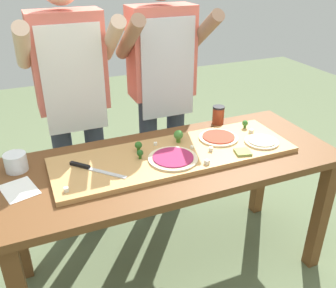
{
  "coord_description": "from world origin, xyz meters",
  "views": [
    {
      "loc": [
        -0.66,
        -1.52,
        1.71
      ],
      "look_at": [
        -0.01,
        0.02,
        0.85
      ],
      "focal_mm": 39.52,
      "sensor_mm": 36.0,
      "label": 1
    }
  ],
  "objects_px": {
    "broccoli_floret_back_left": "(245,123)",
    "sauce_jar": "(218,115)",
    "pizza_whole_tomato_red": "(218,137)",
    "cheese_crumble_f": "(251,131)",
    "cheese_crumble_b": "(66,190)",
    "cheese_crumble_e": "(192,147)",
    "pizza_whole_beet_magenta": "(173,158)",
    "pizza_whole_cheese_artichoke": "(262,141)",
    "broccoli_floret_back_mid": "(140,153)",
    "broccoli_floret_center_left": "(138,146)",
    "cook_left": "(73,92)",
    "cook_right": "(162,80)",
    "chefs_knife": "(90,168)",
    "cheese_crumble_c": "(211,149)",
    "recipe_note": "(19,190)",
    "flour_cup": "(16,163)",
    "cheese_crumble_d": "(207,162)",
    "broccoli_floret_front_left": "(178,135)",
    "cheese_crumble_a": "(155,144)",
    "pizza_slice_near_right": "(243,152)",
    "prep_table": "(171,176)"
  },
  "relations": [
    {
      "from": "pizza_slice_near_right",
      "to": "cheese_crumble_f",
      "type": "bearing_deg",
      "value": 46.56
    },
    {
      "from": "pizza_whole_cheese_artichoke",
      "to": "chefs_knife",
      "type": "bearing_deg",
      "value": 174.69
    },
    {
      "from": "cheese_crumble_e",
      "to": "cheese_crumble_f",
      "type": "relative_size",
      "value": 0.75
    },
    {
      "from": "broccoli_floret_center_left",
      "to": "cook_right",
      "type": "height_order",
      "value": "cook_right"
    },
    {
      "from": "broccoli_floret_back_mid",
      "to": "cook_right",
      "type": "bearing_deg",
      "value": 58.2
    },
    {
      "from": "broccoli_floret_front_left",
      "to": "recipe_note",
      "type": "relative_size",
      "value": 0.39
    },
    {
      "from": "cheese_crumble_c",
      "to": "cook_left",
      "type": "relative_size",
      "value": 0.01
    },
    {
      "from": "broccoli_floret_back_mid",
      "to": "broccoli_floret_back_left",
      "type": "xyz_separation_m",
      "value": [
        0.69,
        0.11,
        -0.0
      ]
    },
    {
      "from": "pizza_slice_near_right",
      "to": "cheese_crumble_b",
      "type": "distance_m",
      "value": 0.9
    },
    {
      "from": "pizza_slice_near_right",
      "to": "recipe_note",
      "type": "height_order",
      "value": "pizza_slice_near_right"
    },
    {
      "from": "cheese_crumble_c",
      "to": "cheese_crumble_e",
      "type": "distance_m",
      "value": 0.1
    },
    {
      "from": "pizza_whole_beet_magenta",
      "to": "cheese_crumble_b",
      "type": "distance_m",
      "value": 0.54
    },
    {
      "from": "pizza_whole_tomato_red",
      "to": "broccoli_floret_center_left",
      "type": "height_order",
      "value": "broccoli_floret_center_left"
    },
    {
      "from": "pizza_whole_beet_magenta",
      "to": "broccoli_floret_front_left",
      "type": "height_order",
      "value": "broccoli_floret_front_left"
    },
    {
      "from": "broccoli_floret_center_left",
      "to": "cook_left",
      "type": "xyz_separation_m",
      "value": [
        -0.23,
        0.48,
        0.17
      ]
    },
    {
      "from": "flour_cup",
      "to": "pizza_slice_near_right",
      "type": "bearing_deg",
      "value": -16.34
    },
    {
      "from": "broccoli_floret_back_mid",
      "to": "pizza_whole_cheese_artichoke",
      "type": "bearing_deg",
      "value": -7.69
    },
    {
      "from": "cheese_crumble_d",
      "to": "flour_cup",
      "type": "bearing_deg",
      "value": 158.29
    },
    {
      "from": "cheese_crumble_e",
      "to": "pizza_whole_beet_magenta",
      "type": "bearing_deg",
      "value": -153.93
    },
    {
      "from": "pizza_whole_cheese_artichoke",
      "to": "pizza_whole_tomato_red",
      "type": "xyz_separation_m",
      "value": [
        -0.19,
        0.13,
        0.0
      ]
    },
    {
      "from": "pizza_whole_cheese_artichoke",
      "to": "cheese_crumble_e",
      "type": "height_order",
      "value": "same"
    },
    {
      "from": "cheese_crumble_c",
      "to": "cook_right",
      "type": "height_order",
      "value": "cook_right"
    },
    {
      "from": "cheese_crumble_b",
      "to": "broccoli_floret_back_mid",
      "type": "bearing_deg",
      "value": 21.37
    },
    {
      "from": "pizza_whole_tomato_red",
      "to": "broccoli_floret_back_left",
      "type": "relative_size",
      "value": 4.62
    },
    {
      "from": "pizza_whole_beet_magenta",
      "to": "pizza_slice_near_right",
      "type": "xyz_separation_m",
      "value": [
        0.36,
        -0.08,
        -0.0
      ]
    },
    {
      "from": "broccoli_floret_back_mid",
      "to": "cook_left",
      "type": "distance_m",
      "value": 0.63
    },
    {
      "from": "broccoli_floret_front_left",
      "to": "cheese_crumble_e",
      "type": "distance_m",
      "value": 0.11
    },
    {
      "from": "broccoli_floret_center_left",
      "to": "sauce_jar",
      "type": "relative_size",
      "value": 0.48
    },
    {
      "from": "chefs_knife",
      "to": "flour_cup",
      "type": "height_order",
      "value": "flour_cup"
    },
    {
      "from": "cheese_crumble_b",
      "to": "pizza_whole_tomato_red",
      "type": "bearing_deg",
      "value": 12.74
    },
    {
      "from": "pizza_whole_cheese_artichoke",
      "to": "cheese_crumble_e",
      "type": "bearing_deg",
      "value": 167.48
    },
    {
      "from": "cook_left",
      "to": "pizza_whole_beet_magenta",
      "type": "bearing_deg",
      "value": -60.1
    },
    {
      "from": "cheese_crumble_a",
      "to": "cheese_crumble_f",
      "type": "distance_m",
      "value": 0.57
    },
    {
      "from": "cheese_crumble_b",
      "to": "sauce_jar",
      "type": "distance_m",
      "value": 1.08
    },
    {
      "from": "pizza_whole_beet_magenta",
      "to": "recipe_note",
      "type": "xyz_separation_m",
      "value": [
        -0.73,
        0.06,
        -0.03
      ]
    },
    {
      "from": "prep_table",
      "to": "chefs_knife",
      "type": "xyz_separation_m",
      "value": [
        -0.42,
        0.02,
        0.14
      ]
    },
    {
      "from": "chefs_knife",
      "to": "recipe_note",
      "type": "distance_m",
      "value": 0.33
    },
    {
      "from": "cheese_crumble_f",
      "to": "cheese_crumble_b",
      "type": "bearing_deg",
      "value": -170.05
    },
    {
      "from": "broccoli_floret_back_left",
      "to": "broccoli_floret_front_left",
      "type": "xyz_separation_m",
      "value": [
        -0.44,
        -0.02,
        0.01
      ]
    },
    {
      "from": "cheese_crumble_d",
      "to": "cheese_crumble_e",
      "type": "relative_size",
      "value": 1.36
    },
    {
      "from": "broccoli_floret_back_left",
      "to": "sauce_jar",
      "type": "bearing_deg",
      "value": 118.18
    },
    {
      "from": "pizza_whole_beet_magenta",
      "to": "sauce_jar",
      "type": "xyz_separation_m",
      "value": [
        0.45,
        0.35,
        0.02
      ]
    },
    {
      "from": "broccoli_floret_back_mid",
      "to": "cheese_crumble_d",
      "type": "height_order",
      "value": "broccoli_floret_back_mid"
    },
    {
      "from": "broccoli_floret_back_left",
      "to": "cheese_crumble_d",
      "type": "xyz_separation_m",
      "value": [
        -0.41,
        -0.29,
        -0.02
      ]
    },
    {
      "from": "cheese_crumble_c",
      "to": "cheese_crumble_f",
      "type": "height_order",
      "value": "same"
    },
    {
      "from": "flour_cup",
      "to": "cook_right",
      "type": "height_order",
      "value": "cook_right"
    },
    {
      "from": "cheese_crumble_b",
      "to": "cheese_crumble_e",
      "type": "xyz_separation_m",
      "value": [
        0.68,
        0.15,
        -0.0
      ]
    },
    {
      "from": "flour_cup",
      "to": "sauce_jar",
      "type": "xyz_separation_m",
      "value": [
        1.18,
        0.11,
        0.02
      ]
    },
    {
      "from": "cheese_crumble_a",
      "to": "cook_right",
      "type": "distance_m",
      "value": 0.54
    },
    {
      "from": "pizza_whole_cheese_artichoke",
      "to": "cheese_crumble_f",
      "type": "bearing_deg",
      "value": 81.71
    }
  ]
}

